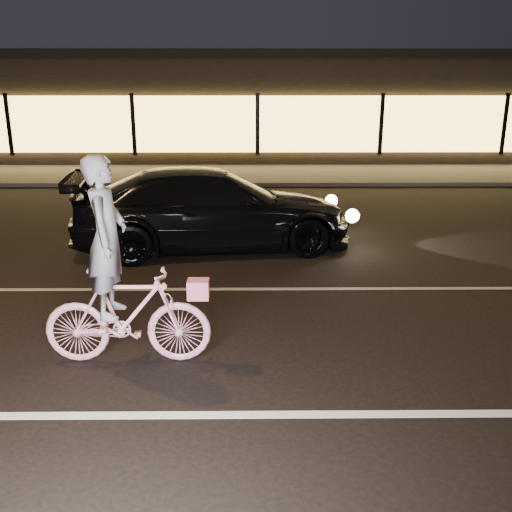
{
  "coord_description": "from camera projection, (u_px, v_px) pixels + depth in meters",
  "views": [
    {
      "loc": [
        -0.24,
        -6.33,
        3.1
      ],
      "look_at": [
        -0.18,
        0.6,
        0.97
      ],
      "focal_mm": 40.0,
      "sensor_mm": 36.0,
      "label": 1
    }
  ],
  "objects": [
    {
      "name": "ground",
      "position": [
        271.0,
        346.0,
        6.96
      ],
      "size": [
        90.0,
        90.0,
        0.0
      ],
      "primitive_type": "plane",
      "color": "black",
      "rests_on": "ground"
    },
    {
      "name": "lane_stripe_near",
      "position": [
        277.0,
        415.0,
        5.53
      ],
      "size": [
        60.0,
        0.12,
        0.01
      ],
      "primitive_type": "cube",
      "color": "silver",
      "rests_on": "ground"
    },
    {
      "name": "lane_stripe_far",
      "position": [
        267.0,
        289.0,
        8.87
      ],
      "size": [
        60.0,
        0.1,
        0.01
      ],
      "primitive_type": "cube",
      "color": "gray",
      "rests_on": "ground"
    },
    {
      "name": "sidewalk",
      "position": [
        258.0,
        175.0,
        19.37
      ],
      "size": [
        30.0,
        4.0,
        0.12
      ],
      "primitive_type": "cube",
      "color": "#383533",
      "rests_on": "ground"
    },
    {
      "name": "storefront",
      "position": [
        256.0,
        104.0,
        24.46
      ],
      "size": [
        25.4,
        8.42,
        4.2
      ],
      "color": "black",
      "rests_on": "ground"
    },
    {
      "name": "cyclist",
      "position": [
        122.0,
        293.0,
        6.34
      ],
      "size": [
        1.89,
        0.65,
        2.38
      ],
      "rotation": [
        0.0,
        0.0,
        1.57
      ],
      "color": "#D6346F",
      "rests_on": "ground"
    },
    {
      "name": "sedan",
      "position": [
        213.0,
        209.0,
        10.87
      ],
      "size": [
        5.54,
        2.89,
        1.53
      ],
      "rotation": [
        0.0,
        0.0,
        1.72
      ],
      "color": "black",
      "rests_on": "ground"
    }
  ]
}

